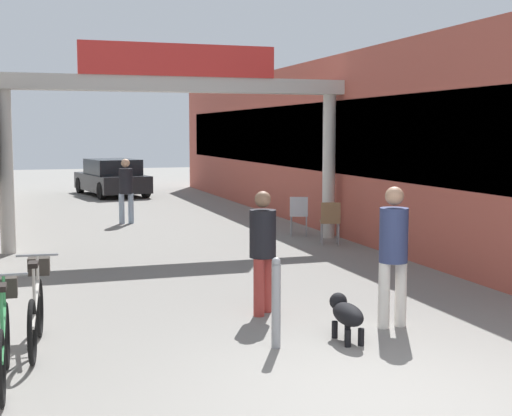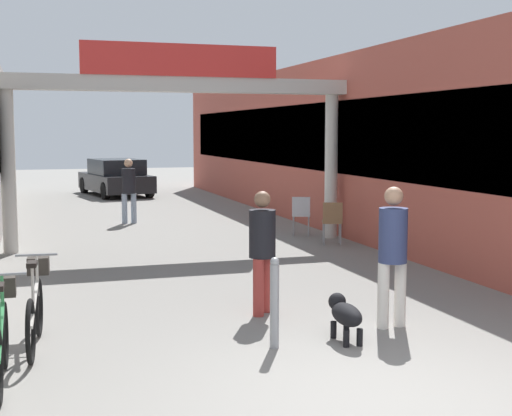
{
  "view_description": "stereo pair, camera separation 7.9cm",
  "coord_description": "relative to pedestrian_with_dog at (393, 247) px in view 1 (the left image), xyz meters",
  "views": [
    {
      "loc": [
        -2.98,
        -5.45,
        2.35
      ],
      "look_at": [
        0.0,
        3.77,
        1.3
      ],
      "focal_mm": 50.0,
      "sensor_mm": 36.0,
      "label": 1
    },
    {
      "loc": [
        -2.91,
        -5.47,
        2.35
      ],
      "look_at": [
        0.0,
        3.77,
        1.3
      ],
      "focal_mm": 50.0,
      "sensor_mm": 36.0,
      "label": 2
    }
  ],
  "objects": [
    {
      "name": "storefront_right",
      "position": [
        3.94,
        8.98,
        1.04
      ],
      "size": [
        3.0,
        26.0,
        4.02
      ],
      "color": "#B25142",
      "rests_on": "ground_plane"
    },
    {
      "name": "arcade_sign_gateway",
      "position": [
        -1.15,
        6.88,
        1.9
      ],
      "size": [
        7.4,
        0.47,
        4.08
      ],
      "color": "beige",
      "rests_on": "ground_plane"
    },
    {
      "name": "pedestrian_with_dog",
      "position": [
        0.0,
        0.0,
        0.0
      ],
      "size": [
        0.39,
        0.37,
        1.7
      ],
      "color": "silver",
      "rests_on": "ground_plane"
    },
    {
      "name": "bollard_post_metal",
      "position": [
        -1.61,
        -0.35,
        -0.46
      ],
      "size": [
        0.1,
        0.1,
        1.0
      ],
      "color": "gray",
      "rests_on": "ground_plane"
    },
    {
      "name": "pedestrian_carrying_crate",
      "position": [
        -1.74,
        10.69,
        -0.03
      ],
      "size": [
        0.4,
        0.38,
        1.65
      ],
      "color": "#8C9EB2",
      "rests_on": "ground_plane"
    },
    {
      "name": "pedestrian_companion",
      "position": [
        -1.29,
        1.06,
        -0.07
      ],
      "size": [
        0.48,
        0.48,
        1.59
      ],
      "color": "#99332D",
      "rests_on": "ground_plane"
    },
    {
      "name": "cafe_chair_wood_nearer",
      "position": [
        1.83,
        5.97,
        -0.43
      ],
      "size": [
        0.51,
        0.51,
        0.89
      ],
      "color": "gray",
      "rests_on": "ground_plane"
    },
    {
      "name": "ground_plane",
      "position": [
        -1.15,
        -2.02,
        -0.97
      ],
      "size": [
        80.0,
        80.0,
        0.0
      ],
      "primitive_type": "plane",
      "color": "gray"
    },
    {
      "name": "bicycle_silver_second",
      "position": [
        -4.08,
        0.49,
        -0.53
      ],
      "size": [
        0.46,
        1.69,
        0.98
      ],
      "color": "black",
      "rests_on": "ground_plane"
    },
    {
      "name": "cafe_chair_aluminium_farther",
      "position": [
        1.66,
        7.32,
        -0.43
      ],
      "size": [
        0.52,
        0.52,
        0.89
      ],
      "color": "gray",
      "rests_on": "ground_plane"
    },
    {
      "name": "dog_on_leash",
      "position": [
        -0.77,
        -0.33,
        -0.66
      ],
      "size": [
        0.28,
        0.68,
        0.5
      ],
      "color": "black",
      "rests_on": "ground_plane"
    },
    {
      "name": "bicycle_green_nearest",
      "position": [
        -4.39,
        -0.57,
        -0.53
      ],
      "size": [
        0.46,
        1.69,
        0.98
      ],
      "color": "black",
      "rests_on": "ground_plane"
    },
    {
      "name": "parked_car_black",
      "position": [
        -1.15,
        18.89,
        -0.33
      ],
      "size": [
        2.44,
        4.25,
        1.33
      ],
      "color": "black",
      "rests_on": "ground_plane"
    }
  ]
}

